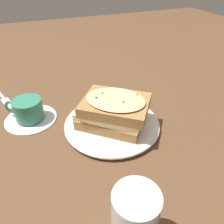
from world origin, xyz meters
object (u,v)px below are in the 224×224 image
teacup_with_saucer (29,111)px  water_glass (134,220)px  sandwich (113,111)px  fork (4,98)px  dinner_plate (112,124)px

teacup_with_saucer → water_glass: water_glass is taller
sandwich → fork: 0.36m
dinner_plate → sandwich: bearing=-173.4°
sandwich → fork: sandwich is taller
teacup_with_saucer → dinner_plate: bearing=-177.4°
dinner_plate → sandwich: (-0.00, -0.00, 0.04)m
dinner_plate → teacup_with_saucer: size_ratio=1.79×
teacup_with_saucer → water_glass: bearing=140.1°
sandwich → water_glass: (-0.26, 0.07, 0.00)m
dinner_plate → fork: bearing=46.4°
teacup_with_saucer → fork: (0.14, 0.07, -0.02)m
dinner_plate → fork: size_ratio=1.35×
dinner_plate → sandwich: size_ratio=1.23×
teacup_with_saucer → fork: bearing=-31.5°
sandwich → water_glass: size_ratio=1.76×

